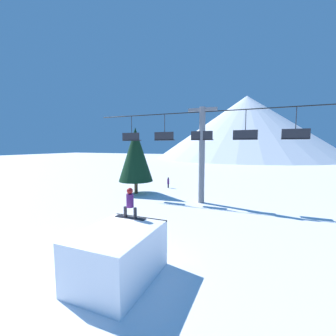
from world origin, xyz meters
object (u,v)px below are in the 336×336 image
(distant_skier, at_px, (168,182))
(snowboarder, at_px, (130,203))
(pine_tree_near, at_px, (136,155))
(snow_ramp, at_px, (118,255))

(distant_skier, bearing_deg, snowboarder, -73.04)
(distant_skier, bearing_deg, pine_tree_near, -115.42)
(snowboarder, distance_m, distant_skier, 16.48)
(snowboarder, height_order, pine_tree_near, pine_tree_near)
(pine_tree_near, bearing_deg, snow_ramp, -61.79)
(snow_ramp, relative_size, pine_tree_near, 0.50)
(pine_tree_near, xyz_separation_m, distant_skier, (1.89, 3.97, -3.28))
(snow_ramp, xyz_separation_m, snowboarder, (-0.32, 1.33, 1.57))
(snow_ramp, height_order, distant_skier, snow_ramp)
(snowboarder, xyz_separation_m, pine_tree_near, (-6.67, 11.69, 1.45))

